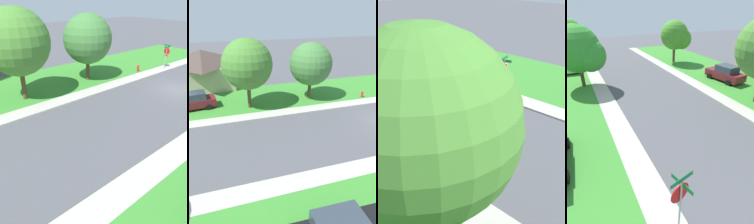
% 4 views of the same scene
% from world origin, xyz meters
% --- Properties ---
extents(ground_plane, '(120.00, 120.00, 0.00)m').
position_xyz_m(ground_plane, '(0.00, 0.00, 0.00)').
color(ground_plane, '#4C4C51').
extents(sidewalk_east, '(1.40, 56.00, 0.10)m').
position_xyz_m(sidewalk_east, '(4.70, 12.00, 0.05)').
color(sidewalk_east, '#ADA89E').
rests_on(sidewalk_east, ground).
extents(lawn_east, '(8.00, 56.00, 0.08)m').
position_xyz_m(lawn_east, '(9.40, 12.00, 0.04)').
color(lawn_east, '#38842D').
rests_on(lawn_east, ground).
extents(sidewalk_west, '(1.40, 56.00, 0.10)m').
position_xyz_m(sidewalk_west, '(-4.70, 12.00, 0.05)').
color(sidewalk_west, '#ADA89E').
rests_on(sidewalk_west, ground).
extents(stop_sign_near_corner, '(0.92, 0.92, 2.77)m').
position_xyz_m(stop_sign_near_corner, '(4.64, -4.42, 1.88)').
color(stop_sign_near_corner, '#9E9EA3').
rests_on(stop_sign_near_corner, ground).
extents(tree_sidewalk_near, '(5.22, 4.86, 6.93)m').
position_xyz_m(tree_sidewalk_near, '(7.18, 11.33, 4.34)').
color(tree_sidewalk_near, '#4C3823').
rests_on(tree_sidewalk_near, ground).
extents(tree_sidewalk_far, '(4.85, 4.51, 6.23)m').
position_xyz_m(tree_sidewalk_far, '(7.57, 4.57, 3.82)').
color(tree_sidewalk_far, '#4C3823').
rests_on(tree_sidewalk_far, ground).
extents(fire_hydrant, '(0.38, 0.22, 0.83)m').
position_xyz_m(fire_hydrant, '(5.85, -1.18, 0.44)').
color(fire_hydrant, red).
rests_on(fire_hydrant, ground).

